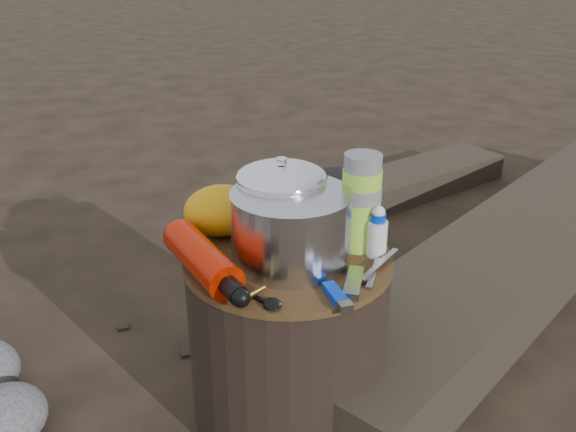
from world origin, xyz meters
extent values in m
plane|color=#2C2219|center=(0.00, 0.00, 0.00)|extent=(60.00, 60.00, 0.00)
cylinder|color=black|center=(0.00, 0.00, 0.19)|extent=(0.42, 0.42, 0.39)
cube|color=#322A21|center=(0.86, 0.45, 0.09)|extent=(1.89, 1.53, 0.18)
cube|color=#322A21|center=(0.60, 1.07, 0.05)|extent=(1.24, 0.72, 0.10)
cylinder|color=silver|center=(0.00, -0.01, 0.46)|extent=(0.24, 0.24, 0.15)
cylinder|color=white|center=(0.00, 0.05, 0.48)|extent=(0.18, 0.18, 0.18)
cylinder|color=#9BDB38|center=(0.15, 0.01, 0.49)|extent=(0.08, 0.08, 0.20)
cylinder|color=black|center=(0.14, 0.12, 0.45)|extent=(0.08, 0.08, 0.12)
ellipsoid|color=#EBA30F|center=(-0.12, 0.13, 0.44)|extent=(0.16, 0.13, 0.11)
cube|color=#171B4A|center=(0.01, 0.18, 0.46)|extent=(0.11, 0.04, 0.13)
cube|color=#0635CD|center=(0.05, -0.17, 0.40)|extent=(0.03, 0.09, 0.02)
cube|color=#9D9DA1|center=(0.10, -0.14, 0.40)|extent=(0.07, 0.11, 0.01)
cylinder|color=silver|center=(0.18, -0.03, 0.44)|extent=(0.04, 0.04, 0.10)
camera|label=1|loc=(-0.23, -1.10, 1.00)|focal=39.11mm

